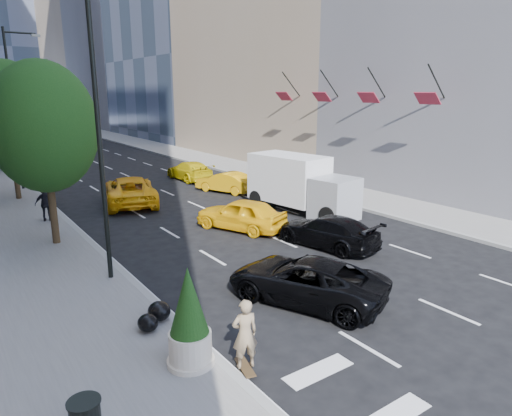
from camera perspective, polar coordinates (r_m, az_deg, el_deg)
ground at (r=16.58m, az=9.16°, el=-8.38°), size 160.00×160.00×0.00m
sidewalk_right at (r=46.27m, az=-7.99°, el=6.47°), size 4.00×120.00×0.15m
tower_right_far at (r=115.20m, az=-19.58°, el=22.96°), size 20.00×24.00×50.00m
lamp_near at (r=15.52m, az=-18.64°, el=11.63°), size 2.13×0.22×10.00m
lamp_far at (r=33.16m, az=-27.88°, el=11.84°), size 2.13×0.22×10.00m
tree_near at (r=20.23m, az=-25.02°, el=9.12°), size 4.20×4.20×7.46m
tree_mid at (r=30.09m, az=-28.66°, el=10.69°), size 4.50×4.50×7.99m
facade_flags at (r=29.90m, az=11.12°, el=13.81°), size 1.85×13.30×2.05m
skateboarder at (r=10.92m, az=-1.40°, el=-15.98°), size 0.70×0.54×1.70m
black_sedan_lincoln at (r=14.37m, az=6.25°, el=-8.94°), size 4.15×5.49×1.39m
black_sedan_mercedes at (r=19.39m, az=8.89°, el=-2.87°), size 2.70×4.86×1.33m
taxi_a at (r=21.45m, az=-1.88°, el=-0.77°), size 3.37×4.75×1.50m
taxi_b at (r=29.58m, az=-3.83°, el=3.26°), size 2.80×4.25×1.32m
taxi_c at (r=27.29m, az=-15.45°, el=2.14°), size 4.18×6.34×1.62m
taxi_d at (r=33.95m, az=-8.29°, el=4.64°), size 1.95×4.75×1.38m
city_bus at (r=45.70m, az=-27.49°, el=7.02°), size 4.74×12.92×3.52m
box_truck at (r=24.67m, az=5.53°, el=3.03°), size 3.13×6.53×3.00m
pedestrian_b at (r=24.58m, az=-24.77°, el=0.48°), size 1.09×0.70×1.72m
planter_shrub at (r=10.87m, az=-8.35°, el=-13.54°), size 1.01×1.01×2.42m
garbage_bags at (r=13.13m, az=-12.54°, el=-13.00°), size 1.08×1.04×0.53m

